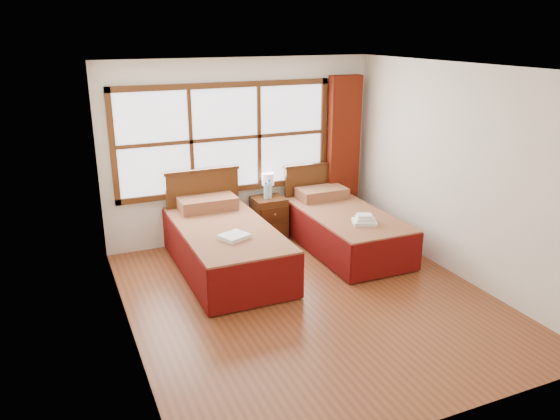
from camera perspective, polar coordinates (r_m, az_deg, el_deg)
name	(u,v)px	position (r m, az deg, el deg)	size (l,w,h in m)	color
floor	(310,299)	(6.40, 3.12, -9.27)	(4.50, 4.50, 0.00)	brown
ceiling	(314,67)	(5.67, 3.59, 14.65)	(4.50, 4.50, 0.00)	white
wall_back	(242,151)	(7.92, -4.02, 6.22)	(4.00, 4.00, 0.00)	silver
wall_left	(122,215)	(5.35, -16.19, -0.54)	(4.50, 4.50, 0.00)	silver
wall_right	(458,173)	(7.01, 18.15, 3.72)	(4.50, 4.50, 0.00)	silver
window	(226,139)	(7.76, -5.71, 7.43)	(3.16, 0.06, 1.56)	white
curtain	(343,152)	(8.48, 6.62, 6.06)	(0.50, 0.16, 2.30)	#5E1709
bed_left	(224,244)	(7.05, -5.83, -3.59)	(1.14, 2.22, 1.11)	#43200E
bed_right	(344,227)	(7.72, 6.66, -1.81)	(1.06, 2.08, 1.03)	#43200E
nightstand	(269,218)	(8.06, -1.16, -0.83)	(0.47, 0.46, 0.62)	#4C2810
towels_left	(234,236)	(6.52, -4.82, -2.77)	(0.40, 0.38, 0.05)	white
towels_right	(364,220)	(7.20, 8.81, -1.03)	(0.37, 0.35, 0.13)	white
lamp	(268,180)	(7.99, -1.28, 3.16)	(0.18, 0.18, 0.34)	#B5893A
bottle_near	(266,191)	(7.89, -1.48, 1.96)	(0.06, 0.06, 0.25)	silver
bottle_far	(269,190)	(7.92, -1.11, 2.14)	(0.07, 0.07, 0.28)	silver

